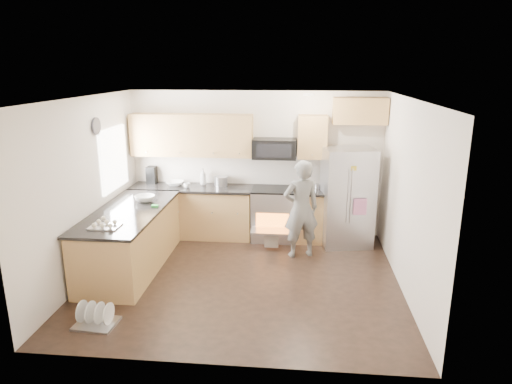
# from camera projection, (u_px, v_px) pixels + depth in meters

# --- Properties ---
(ground) EXTENTS (4.50, 4.50, 0.00)m
(ground) POSITION_uv_depth(u_px,v_px,m) (242.00, 279.00, 6.67)
(ground) COLOR black
(ground) RESTS_ON ground
(room_shell) EXTENTS (4.54, 4.04, 2.62)m
(room_shell) POSITION_uv_depth(u_px,v_px,m) (239.00, 167.00, 6.25)
(room_shell) COLOR silver
(room_shell) RESTS_ON ground
(back_cabinet_run) EXTENTS (4.45, 0.64, 2.50)m
(back_cabinet_run) POSITION_uv_depth(u_px,v_px,m) (222.00, 185.00, 8.15)
(back_cabinet_run) COLOR #AD8945
(back_cabinet_run) RESTS_ON ground
(peninsula) EXTENTS (0.96, 2.36, 1.02)m
(peninsula) POSITION_uv_depth(u_px,v_px,m) (130.00, 239.00, 6.95)
(peninsula) COLOR #AD8945
(peninsula) RESTS_ON ground
(stove_range) EXTENTS (0.76, 0.97, 1.79)m
(stove_range) POSITION_uv_depth(u_px,v_px,m) (274.00, 202.00, 8.08)
(stove_range) COLOR #B7B7BC
(stove_range) RESTS_ON ground
(refrigerator) EXTENTS (0.93, 0.78, 1.69)m
(refrigerator) POSITION_uv_depth(u_px,v_px,m) (347.00, 197.00, 7.77)
(refrigerator) COLOR #B7B7BC
(refrigerator) RESTS_ON ground
(person) EXTENTS (0.67, 0.55, 1.60)m
(person) POSITION_uv_depth(u_px,v_px,m) (301.00, 209.00, 7.29)
(person) COLOR slate
(person) RESTS_ON ground
(dish_rack) EXTENTS (0.51, 0.42, 0.30)m
(dish_rack) POSITION_uv_depth(u_px,v_px,m) (96.00, 319.00, 5.47)
(dish_rack) COLOR #B7B7BC
(dish_rack) RESTS_ON ground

